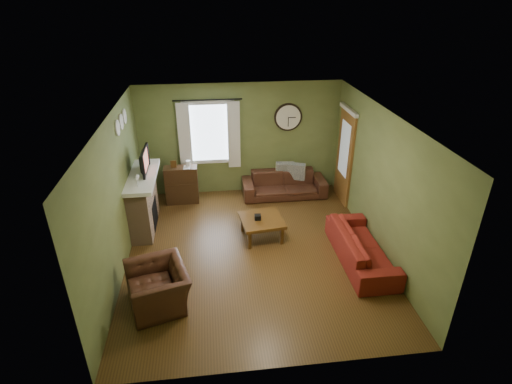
{
  "coord_description": "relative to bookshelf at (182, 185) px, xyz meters",
  "views": [
    {
      "loc": [
        -0.7,
        -6.12,
        4.42
      ],
      "look_at": [
        0.1,
        0.4,
        1.05
      ],
      "focal_mm": 28.0,
      "sensor_mm": 36.0,
      "label": 1
    }
  ],
  "objects": [
    {
      "name": "wall_back",
      "position": [
        1.39,
        0.45,
        0.86
      ],
      "size": [
        4.6,
        0.0,
        2.6
      ],
      "primitive_type": "cube",
      "color": "olive",
      "rests_on": "ground"
    },
    {
      "name": "tv_screen",
      "position": [
        -0.58,
        -0.85,
        0.97
      ],
      "size": [
        0.02,
        0.62,
        0.36
      ],
      "primitive_type": "cube",
      "color": "#994C3F",
      "rests_on": "mantel"
    },
    {
      "name": "wall_front",
      "position": [
        1.39,
        -4.75,
        0.86
      ],
      "size": [
        4.6,
        0.0,
        2.6
      ],
      "primitive_type": "cube",
      "color": "olive",
      "rests_on": "ground"
    },
    {
      "name": "wine_glass_b",
      "position": [
        -0.66,
        -1.45,
        0.85
      ],
      "size": [
        0.07,
        0.07,
        0.21
      ],
      "primitive_type": null,
      "color": "white",
      "rests_on": "mantel"
    },
    {
      "name": "sofa_brown",
      "position": [
        2.37,
        0.05,
        -0.15
      ],
      "size": [
        1.95,
        0.76,
        0.57
      ],
      "primitive_type": "imported",
      "color": "#432318",
      "rests_on": "floor"
    },
    {
      "name": "curtain_left",
      "position": [
        0.14,
        0.33,
        1.01
      ],
      "size": [
        0.28,
        0.04,
        1.55
      ],
      "primitive_type": "cube",
      "color": "silver",
      "rests_on": "wall_back"
    },
    {
      "name": "wine_glass_a",
      "position": [
        -0.66,
        -1.54,
        0.85
      ],
      "size": [
        0.07,
        0.07,
        0.2
      ],
      "primitive_type": null,
      "color": "white",
      "rests_on": "mantel"
    },
    {
      "name": "mantel",
      "position": [
        -0.68,
        -1.0,
        0.7
      ],
      "size": [
        0.58,
        1.6,
        0.08
      ],
      "primitive_type": "cube",
      "color": "white",
      "rests_on": "fireplace"
    },
    {
      "name": "firebox",
      "position": [
        -0.52,
        -1.0,
        -0.14
      ],
      "size": [
        0.04,
        0.6,
        0.55
      ],
      "primitive_type": "cube",
      "color": "black",
      "rests_on": "fireplace"
    },
    {
      "name": "sofa_red",
      "position": [
        3.28,
        -2.64,
        -0.15
      ],
      "size": [
        0.77,
        1.96,
        0.57
      ],
      "primitive_type": "imported",
      "rotation": [
        0.0,
        0.0,
        1.57
      ],
      "color": "maroon",
      "rests_on": "floor"
    },
    {
      "name": "curtain_rod",
      "position": [
        0.69,
        0.33,
        1.83
      ],
      "size": [
        0.03,
        0.03,
        1.5
      ],
      "primitive_type": "cylinder",
      "color": "black",
      "rests_on": "wall_back"
    },
    {
      "name": "fireplace",
      "position": [
        -0.71,
        -1.0,
        0.11
      ],
      "size": [
        0.4,
        1.4,
        1.1
      ],
      "primitive_type": "cube",
      "color": "tan",
      "rests_on": "floor"
    },
    {
      "name": "wall_left",
      "position": [
        -0.91,
        -2.15,
        0.86
      ],
      "size": [
        0.0,
        5.2,
        2.6
      ],
      "primitive_type": "cube",
      "color": "olive",
      "rests_on": "ground"
    },
    {
      "name": "wall_clock",
      "position": [
        2.49,
        0.4,
        1.36
      ],
      "size": [
        0.64,
        0.06,
        0.64
      ],
      "primitive_type": null,
      "color": "white",
      "rests_on": "wall_back"
    },
    {
      "name": "armchair",
      "position": [
        -0.22,
        -3.33,
        -0.11
      ],
      "size": [
        1.11,
        1.2,
        0.64
      ],
      "primitive_type": "imported",
      "rotation": [
        0.0,
        0.0,
        -1.28
      ],
      "color": "#432318",
      "rests_on": "floor"
    },
    {
      "name": "curtain_right",
      "position": [
        1.24,
        0.33,
        1.01
      ],
      "size": [
        0.28,
        0.04,
        1.55
      ],
      "primitive_type": "cube",
      "color": "silver",
      "rests_on": "wall_back"
    },
    {
      "name": "medallion_right",
      "position": [
        -0.89,
        -0.65,
        1.81
      ],
      "size": [
        0.28,
        0.28,
        0.03
      ],
      "primitive_type": "cylinder",
      "color": "white",
      "rests_on": "wall_left"
    },
    {
      "name": "coffee_table",
      "position": [
        1.61,
        -1.68,
        -0.22
      ],
      "size": [
        0.88,
        0.88,
        0.42
      ],
      "primitive_type": null,
      "rotation": [
        0.0,
        0.0,
        0.12
      ],
      "color": "#4E2F11",
      "rests_on": "floor"
    },
    {
      "name": "medallion_left",
      "position": [
        -0.89,
        -1.35,
        1.81
      ],
      "size": [
        0.28,
        0.28,
        0.03
      ],
      "primitive_type": "cylinder",
      "color": "white",
      "rests_on": "wall_left"
    },
    {
      "name": "bookshelf",
      "position": [
        0.0,
        0.0,
        0.0
      ],
      "size": [
        0.73,
        0.31,
        0.87
      ],
      "primitive_type": null,
      "color": "#352212",
      "rests_on": "floor"
    },
    {
      "name": "pillow_left",
      "position": [
        2.42,
        0.26,
        0.11
      ],
      "size": [
        0.44,
        0.17,
        0.43
      ],
      "primitive_type": "cube",
      "rotation": [
        0.0,
        0.0,
        -0.09
      ],
      "color": "gray",
      "rests_on": "sofa_brown"
    },
    {
      "name": "tv",
      "position": [
        -0.66,
        -0.85,
        0.92
      ],
      "size": [
        0.08,
        0.6,
        0.35
      ],
      "primitive_type": "imported",
      "rotation": [
        0.0,
        0.0,
        1.57
      ],
      "color": "black",
      "rests_on": "mantel"
    },
    {
      "name": "book",
      "position": [
        0.07,
        -0.06,
        0.52
      ],
      "size": [
        0.17,
        0.22,
        0.02
      ],
      "primitive_type": "imported",
      "rotation": [
        0.0,
        0.0,
        -0.08
      ],
      "color": "#4E2F11",
      "rests_on": "bookshelf"
    },
    {
      "name": "ceiling",
      "position": [
        1.39,
        -2.15,
        2.16
      ],
      "size": [
        4.6,
        5.2,
        0.0
      ],
      "primitive_type": "cube",
      "color": "white",
      "rests_on": "ground"
    },
    {
      "name": "door",
      "position": [
        3.66,
        -0.3,
        0.61
      ],
      "size": [
        0.05,
        0.9,
        2.1
      ],
      "primitive_type": "cube",
      "color": "brown",
      "rests_on": "floor"
    },
    {
      "name": "pillow_right",
      "position": [
        2.68,
        0.17,
        0.11
      ],
      "size": [
        0.44,
        0.27,
        0.42
      ],
      "primitive_type": "cube",
      "rotation": [
        0.0,
        0.0,
        -0.38
      ],
      "color": "gray",
      "rests_on": "sofa_brown"
    },
    {
      "name": "medallion_mid",
      "position": [
        -0.89,
        -1.0,
        1.81
      ],
      "size": [
        0.28,
        0.28,
        0.03
      ],
      "primitive_type": "cylinder",
      "color": "white",
      "rests_on": "wall_left"
    },
    {
      "name": "floor",
      "position": [
        1.39,
        -2.15,
        -0.44
      ],
      "size": [
        4.6,
        5.2,
        0.0
      ],
      "primitive_type": "cube",
      "color": "#4F3417",
      "rests_on": "ground"
    },
    {
      "name": "window_pane",
      "position": [
        0.69,
        0.43,
        1.06
      ],
      "size": [
        1.0,
        0.02,
        1.3
      ],
      "primitive_type": null,
      "color": "silver",
      "rests_on": "wall_back"
    },
    {
      "name": "wall_right",
      "position": [
        3.69,
        -2.15,
        0.86
      ],
      "size": [
        0.0,
        5.2,
        2.6
      ],
      "primitive_type": "cube",
      "color": "olive",
      "rests_on": "ground"
    },
    {
      "name": "tissue_box",
      "position": [
        1.53,
        -1.69,
        -0.04
      ],
      "size": [
        0.13,
        0.13,
        0.09
      ],
      "primitive_type": "cube",
      "rotation": [
        0.0,
        0.0,
        -0.07
      ],
      "color": "black",
      "rests_on": "coffee_table"
    }
  ]
}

